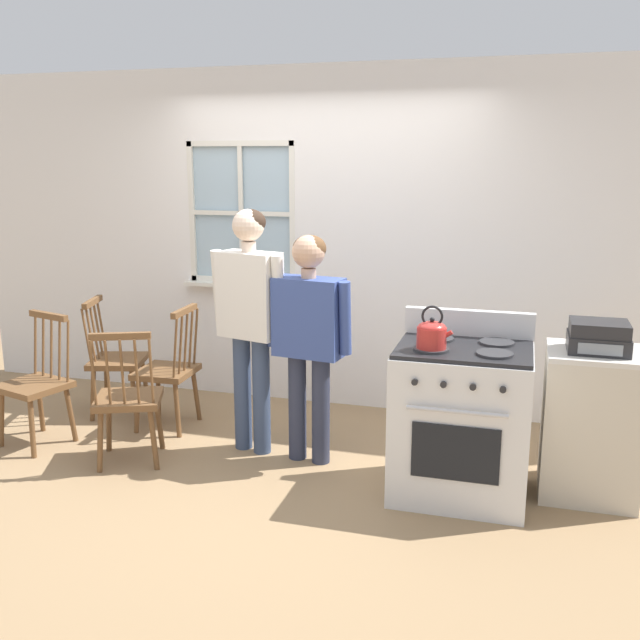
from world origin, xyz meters
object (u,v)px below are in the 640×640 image
object	(u,v)px
person_elderly_left	(250,306)
person_teen_center	(309,326)
side_counter	(590,423)
chair_by_window	(115,361)
stove	(461,420)
chair_near_stove	(36,385)
stereo	(599,337)
chair_near_wall	(169,372)
chair_center_cluster	(128,400)
kettle	(432,333)
potted_plant	(251,272)

from	to	relation	value
person_elderly_left	person_teen_center	distance (m)	0.44
side_counter	person_elderly_left	bearing A→B (deg)	178.39
chair_by_window	stove	bearing A→B (deg)	-118.95
chair_near_stove	stereo	bearing A→B (deg)	19.73
chair_near_wall	stereo	xyz separation A→B (m)	(2.95, -0.32, 0.56)
chair_by_window	person_elderly_left	xyz separation A→B (m)	(1.31, -0.39, 0.59)
chair_near_wall	stereo	world-z (taller)	stereo
chair_center_cluster	stereo	distance (m)	2.97
chair_near_wall	chair_near_stove	world-z (taller)	same
chair_near_wall	kettle	world-z (taller)	kettle
chair_by_window	chair_near_stove	xyz separation A→B (m)	(-0.20, -0.70, 0.00)
kettle	side_counter	size ratio (longest dim) A/B	0.27
potted_plant	stereo	xyz separation A→B (m)	(2.59, -1.11, -0.09)
chair_center_cluster	kettle	distance (m)	2.07
chair_center_cluster	side_counter	size ratio (longest dim) A/B	1.03
chair_near_stove	potted_plant	size ratio (longest dim) A/B	2.94
person_elderly_left	stereo	world-z (taller)	person_elderly_left
person_teen_center	stove	bearing A→B (deg)	-4.44
chair_near_stove	kettle	world-z (taller)	kettle
chair_near_stove	person_teen_center	distance (m)	2.02
chair_near_stove	side_counter	distance (m)	3.71
kettle	potted_plant	distance (m)	2.20
chair_near_stove	side_counter	size ratio (longest dim) A/B	1.03
person_teen_center	kettle	xyz separation A→B (m)	(0.84, -0.35, 0.09)
side_counter	chair_center_cluster	bearing A→B (deg)	-173.11
chair_near_stove	potted_plant	world-z (taller)	potted_plant
stereo	side_counter	bearing A→B (deg)	90.00
chair_near_stove	potted_plant	distance (m)	1.86
kettle	chair_near_wall	bearing A→B (deg)	162.20
person_teen_center	side_counter	distance (m)	1.83
chair_by_window	chair_near_wall	xyz separation A→B (m)	(0.55, -0.15, 0.00)
potted_plant	side_counter	world-z (taller)	potted_plant
person_teen_center	stove	world-z (taller)	person_teen_center
stove	potted_plant	distance (m)	2.34
person_elderly_left	potted_plant	bearing A→B (deg)	125.73
chair_near_stove	stereo	xyz separation A→B (m)	(3.70, 0.22, 0.56)
chair_center_cluster	kettle	bearing A→B (deg)	157.69
person_teen_center	kettle	bearing A→B (deg)	-14.94
chair_by_window	potted_plant	world-z (taller)	potted_plant
chair_near_wall	stereo	size ratio (longest dim) A/B	2.74
stove	chair_by_window	bearing A→B (deg)	166.32
person_teen_center	side_counter	xyz separation A→B (m)	(1.76, -0.01, -0.48)
chair_near_wall	stove	bearing A→B (deg)	74.70
chair_near_wall	side_counter	xyz separation A→B (m)	(2.95, -0.30, 0.02)
stereo	person_teen_center	bearing A→B (deg)	179.13
stove	chair_near_stove	bearing A→B (deg)	-179.47
chair_by_window	person_teen_center	bearing A→B (deg)	-119.72
chair_by_window	stove	distance (m)	2.83
chair_near_stove	stove	world-z (taller)	stove
person_teen_center	stove	xyz separation A→B (m)	(1.02, -0.22, -0.46)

